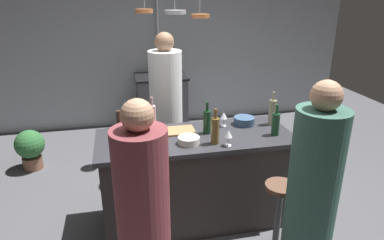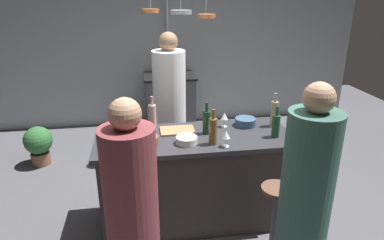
{
  "view_description": "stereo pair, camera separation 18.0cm",
  "coord_description": "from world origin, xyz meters",
  "px_view_note": "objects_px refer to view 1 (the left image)",
  "views": [
    {
      "loc": [
        -0.65,
        -2.82,
        2.16
      ],
      "look_at": [
        0.0,
        0.15,
        1.0
      ],
      "focal_mm": 32.21,
      "sensor_mm": 36.0,
      "label": 1
    },
    {
      "loc": [
        -0.47,
        -2.85,
        2.16
      ],
      "look_at": [
        0.0,
        0.15,
        1.0
      ],
      "focal_mm": 32.21,
      "sensor_mm": 36.0,
      "label": 2
    }
  ],
  "objects_px": {
    "chef": "(166,115)",
    "mixing_bowl_wooden": "(149,142)",
    "guest_left": "(144,228)",
    "wine_bottle_red": "(207,122)",
    "wine_bottle_green": "(276,124)",
    "wine_bottle_rose": "(152,117)",
    "mixing_bowl_blue": "(244,121)",
    "wine_glass_near_right_guest": "(228,135)",
    "mixing_bowl_ceramic": "(189,140)",
    "stove_range": "(162,102)",
    "wine_bottle_amber": "(215,130)",
    "potted_plant": "(30,147)",
    "cutting_board": "(178,131)",
    "wine_glass_near_left_guest": "(224,116)",
    "guest_right": "(311,204)",
    "bar_stool_left": "(148,235)",
    "bar_stool_right": "(278,216)",
    "wine_bottle_white": "(272,112)",
    "pepper_mill": "(119,121)"
  },
  "relations": [
    {
      "from": "chef",
      "to": "mixing_bowl_wooden",
      "type": "distance_m",
      "value": 1.05
    },
    {
      "from": "guest_left",
      "to": "wine_bottle_red",
      "type": "xyz_separation_m",
      "value": [
        0.68,
        1.04,
        0.27
      ]
    },
    {
      "from": "chef",
      "to": "wine_bottle_red",
      "type": "distance_m",
      "value": 0.89
    },
    {
      "from": "guest_left",
      "to": "wine_bottle_green",
      "type": "relative_size",
      "value": 5.49
    },
    {
      "from": "wine_bottle_rose",
      "to": "mixing_bowl_blue",
      "type": "distance_m",
      "value": 0.91
    },
    {
      "from": "wine_glass_near_right_guest",
      "to": "mixing_bowl_ceramic",
      "type": "height_order",
      "value": "wine_glass_near_right_guest"
    },
    {
      "from": "stove_range",
      "to": "wine_bottle_amber",
      "type": "height_order",
      "value": "wine_bottle_amber"
    },
    {
      "from": "potted_plant",
      "to": "wine_glass_near_right_guest",
      "type": "height_order",
      "value": "wine_glass_near_right_guest"
    },
    {
      "from": "guest_left",
      "to": "wine_glass_near_right_guest",
      "type": "xyz_separation_m",
      "value": [
        0.79,
        0.73,
        0.26
      ]
    },
    {
      "from": "wine_bottle_green",
      "to": "wine_glass_near_right_guest",
      "type": "xyz_separation_m",
      "value": [
        -0.5,
        -0.14,
        -0.01
      ]
    },
    {
      "from": "cutting_board",
      "to": "guest_left",
      "type": "bearing_deg",
      "value": -110.34
    },
    {
      "from": "mixing_bowl_wooden",
      "to": "cutting_board",
      "type": "bearing_deg",
      "value": 41.9
    },
    {
      "from": "wine_glass_near_left_guest",
      "to": "mixing_bowl_blue",
      "type": "distance_m",
      "value": 0.22
    },
    {
      "from": "chef",
      "to": "wine_bottle_green",
      "type": "distance_m",
      "value": 1.33
    },
    {
      "from": "guest_right",
      "to": "wine_glass_near_left_guest",
      "type": "xyz_separation_m",
      "value": [
        -0.27,
        1.19,
        0.24
      ]
    },
    {
      "from": "wine_bottle_rose",
      "to": "mixing_bowl_wooden",
      "type": "bearing_deg",
      "value": -101.59
    },
    {
      "from": "bar_stool_left",
      "to": "wine_glass_near_right_guest",
      "type": "xyz_separation_m",
      "value": [
        0.74,
        0.35,
        0.63
      ]
    },
    {
      "from": "guest_right",
      "to": "wine_bottle_amber",
      "type": "height_order",
      "value": "guest_right"
    },
    {
      "from": "bar_stool_right",
      "to": "wine_glass_near_right_guest",
      "type": "relative_size",
      "value": 4.66
    },
    {
      "from": "stove_range",
      "to": "wine_bottle_red",
      "type": "xyz_separation_m",
      "value": [
        0.12,
        -2.41,
        0.57
      ]
    },
    {
      "from": "guest_left",
      "to": "wine_bottle_white",
      "type": "height_order",
      "value": "guest_left"
    },
    {
      "from": "mixing_bowl_ceramic",
      "to": "wine_bottle_rose",
      "type": "bearing_deg",
      "value": 126.22
    },
    {
      "from": "wine_bottle_white",
      "to": "stove_range",
      "type": "bearing_deg",
      "value": 109.02
    },
    {
      "from": "wine_glass_near_right_guest",
      "to": "mixing_bowl_wooden",
      "type": "height_order",
      "value": "wine_glass_near_right_guest"
    },
    {
      "from": "bar_stool_right",
      "to": "wine_glass_near_left_guest",
      "type": "bearing_deg",
      "value": 107.52
    },
    {
      "from": "potted_plant",
      "to": "wine_bottle_rose",
      "type": "xyz_separation_m",
      "value": [
        1.44,
        -1.22,
        0.73
      ]
    },
    {
      "from": "stove_range",
      "to": "cutting_board",
      "type": "height_order",
      "value": "cutting_board"
    },
    {
      "from": "chef",
      "to": "mixing_bowl_blue",
      "type": "xyz_separation_m",
      "value": [
        0.68,
        -0.69,
        0.13
      ]
    },
    {
      "from": "guest_right",
      "to": "wine_glass_near_left_guest",
      "type": "bearing_deg",
      "value": 102.75
    },
    {
      "from": "bar_stool_left",
      "to": "wine_bottle_rose",
      "type": "distance_m",
      "value": 1.08
    },
    {
      "from": "wine_bottle_green",
      "to": "wine_bottle_amber",
      "type": "bearing_deg",
      "value": -173.76
    },
    {
      "from": "mixing_bowl_blue",
      "to": "mixing_bowl_wooden",
      "type": "distance_m",
      "value": 1.02
    },
    {
      "from": "wine_glass_near_left_guest",
      "to": "mixing_bowl_blue",
      "type": "relative_size",
      "value": 0.72
    },
    {
      "from": "pepper_mill",
      "to": "mixing_bowl_blue",
      "type": "distance_m",
      "value": 1.21
    },
    {
      "from": "bar_stool_left",
      "to": "wine_bottle_amber",
      "type": "distance_m",
      "value": 1.01
    },
    {
      "from": "stove_range",
      "to": "chef",
      "type": "xyz_separation_m",
      "value": [
        -0.15,
        -1.59,
        0.36
      ]
    },
    {
      "from": "stove_range",
      "to": "wine_bottle_red",
      "type": "bearing_deg",
      "value": -87.21
    },
    {
      "from": "potted_plant",
      "to": "cutting_board",
      "type": "xyz_separation_m",
      "value": [
        1.66,
        -1.31,
        0.61
      ]
    },
    {
      "from": "wine_bottle_amber",
      "to": "chef",
      "type": "bearing_deg",
      "value": 104.47
    },
    {
      "from": "potted_plant",
      "to": "wine_bottle_white",
      "type": "height_order",
      "value": "wine_bottle_white"
    },
    {
      "from": "wine_bottle_red",
      "to": "guest_right",
      "type": "bearing_deg",
      "value": -65.95
    },
    {
      "from": "potted_plant",
      "to": "wine_glass_near_right_guest",
      "type": "distance_m",
      "value": 2.75
    },
    {
      "from": "chef",
      "to": "guest_right",
      "type": "xyz_separation_m",
      "value": [
        0.74,
        -1.88,
        -0.04
      ]
    },
    {
      "from": "wine_bottle_green",
      "to": "mixing_bowl_blue",
      "type": "xyz_separation_m",
      "value": [
        -0.19,
        0.31,
        -0.07
      ]
    },
    {
      "from": "wine_bottle_red",
      "to": "mixing_bowl_ceramic",
      "type": "distance_m",
      "value": 0.3
    },
    {
      "from": "bar_stool_right",
      "to": "potted_plant",
      "type": "distance_m",
      "value": 3.15
    },
    {
      "from": "guest_left",
      "to": "wine_bottle_green",
      "type": "height_order",
      "value": "guest_left"
    },
    {
      "from": "bar_stool_right",
      "to": "wine_bottle_rose",
      "type": "xyz_separation_m",
      "value": [
        -0.94,
        0.84,
        0.65
      ]
    },
    {
      "from": "stove_range",
      "to": "potted_plant",
      "type": "bearing_deg",
      "value": -150.89
    },
    {
      "from": "wine_bottle_amber",
      "to": "wine_glass_near_right_guest",
      "type": "distance_m",
      "value": 0.12
    }
  ]
}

